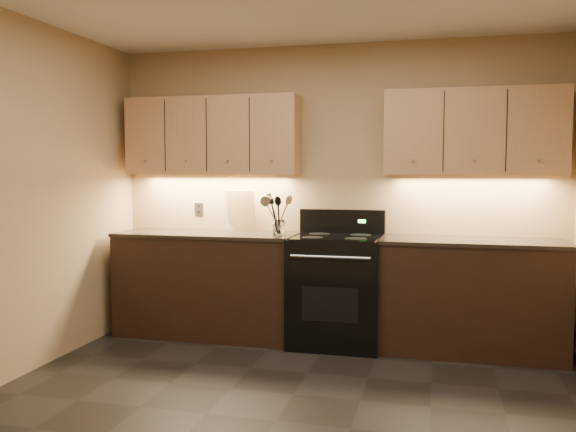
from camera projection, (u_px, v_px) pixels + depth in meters
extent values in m
plane|color=black|center=(276.00, 421.00, 3.62)|extent=(4.00, 4.00, 0.00)
cube|color=tan|center=(334.00, 191.00, 5.46)|extent=(4.00, 0.04, 2.60)
cube|color=black|center=(208.00, 285.00, 5.50)|extent=(1.60, 0.60, 0.90)
cube|color=#352922|center=(207.00, 234.00, 5.46)|extent=(1.62, 0.62, 0.03)
cube|color=black|center=(471.00, 298.00, 4.95)|extent=(1.44, 0.60, 0.90)
cube|color=#352922|center=(472.00, 241.00, 4.91)|extent=(1.46, 0.62, 0.03)
cube|color=black|center=(337.00, 291.00, 5.19)|extent=(0.76, 0.65, 0.92)
cube|color=black|center=(337.00, 237.00, 5.15)|extent=(0.70, 0.60, 0.01)
cube|color=black|center=(342.00, 222.00, 5.42)|extent=(0.76, 0.07, 0.22)
cube|color=#19FF33|center=(362.00, 221.00, 5.34)|extent=(0.06, 0.00, 0.03)
cylinder|color=silver|center=(330.00, 257.00, 4.83)|extent=(0.65, 0.02, 0.02)
cube|color=black|center=(330.00, 305.00, 4.88)|extent=(0.46, 0.00, 0.28)
cylinder|color=black|center=(313.00, 237.00, 5.05)|extent=(0.18, 0.18, 0.00)
cylinder|color=black|center=(356.00, 239.00, 4.96)|extent=(0.18, 0.18, 0.00)
cylinder|color=black|center=(319.00, 234.00, 5.34)|extent=(0.18, 0.18, 0.00)
cylinder|color=black|center=(360.00, 235.00, 5.25)|extent=(0.18, 0.18, 0.00)
cube|color=tan|center=(213.00, 136.00, 5.54)|extent=(1.60, 0.30, 0.70)
cube|color=tan|center=(474.00, 132.00, 4.99)|extent=(1.44, 0.30, 0.70)
cube|color=#B2B5BA|center=(199.00, 209.00, 5.78)|extent=(0.08, 0.01, 0.12)
cylinder|color=white|center=(279.00, 227.00, 5.24)|extent=(0.12, 0.12, 0.13)
cylinder|color=white|center=(279.00, 234.00, 5.25)|extent=(0.10, 0.10, 0.02)
cube|color=tan|center=(242.00, 210.00, 5.64)|extent=(0.31, 0.14, 0.37)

